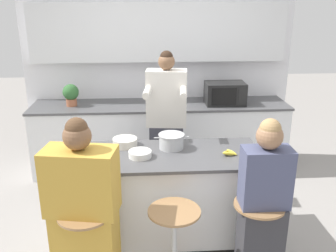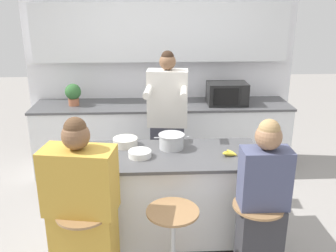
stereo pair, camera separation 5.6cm
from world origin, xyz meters
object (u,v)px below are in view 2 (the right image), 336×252
(person_seated_near, at_px, (262,209))
(microwave, at_px, (227,94))
(kitchen_island, at_px, (168,195))
(bar_stool_leftmost, at_px, (86,243))
(person_wrapped_blanket, at_px, (82,211))
(person_cooking, at_px, (168,131))
(bar_stool_rightmost, at_px, (256,235))
(cooking_pot, at_px, (171,141))
(potted_plant, at_px, (73,93))
(bar_stool_center, at_px, (173,241))
(banana_bunch, at_px, (229,153))
(fruit_bowl, at_px, (125,142))
(coffee_cup_near, at_px, (98,162))

(person_seated_near, distance_m, microwave, 2.18)
(person_seated_near, bearing_deg, kitchen_island, 139.58)
(bar_stool_leftmost, xyz_separation_m, person_wrapped_blanket, (-0.01, 0.03, 0.27))
(kitchen_island, height_order, person_wrapped_blanket, person_wrapped_blanket)
(microwave, bearing_deg, person_cooking, -135.85)
(bar_stool_rightmost, xyz_separation_m, cooking_pot, (-0.66, 0.75, 0.55))
(bar_stool_leftmost, relative_size, microwave, 1.35)
(person_cooking, relative_size, potted_plant, 6.10)
(bar_stool_rightmost, relative_size, cooking_pot, 2.05)
(person_cooking, distance_m, person_seated_near, 1.52)
(kitchen_island, distance_m, microwave, 1.84)
(person_wrapped_blanket, xyz_separation_m, potted_plant, (-0.45, 2.18, 0.40))
(person_wrapped_blanket, bearing_deg, cooking_pot, 55.35)
(bar_stool_center, bearing_deg, cooking_pot, 87.35)
(banana_bunch, bearing_deg, fruit_bowl, 163.29)
(person_cooking, distance_m, coffee_cup_near, 1.17)
(bar_stool_center, bearing_deg, bar_stool_leftmost, 179.68)
(bar_stool_leftmost, height_order, banana_bunch, banana_bunch)
(coffee_cup_near, bearing_deg, kitchen_island, 22.57)
(bar_stool_leftmost, relative_size, banana_bunch, 4.42)
(coffee_cup_near, xyz_separation_m, microwave, (1.46, 1.77, 0.14))
(fruit_bowl, bearing_deg, kitchen_island, -28.88)
(bar_stool_center, height_order, potted_plant, potted_plant)
(bar_stool_leftmost, distance_m, banana_bunch, 1.47)
(kitchen_island, relative_size, bar_stool_leftmost, 2.52)
(person_cooking, xyz_separation_m, potted_plant, (-1.18, 0.84, 0.23))
(bar_stool_center, relative_size, fruit_bowl, 2.88)
(kitchen_island, xyz_separation_m, banana_bunch, (0.55, -0.06, 0.46))
(banana_bunch, bearing_deg, kitchen_island, 173.52)
(bar_stool_center, xyz_separation_m, cooking_pot, (0.04, 0.80, 0.55))
(person_cooking, height_order, person_seated_near, person_cooking)
(coffee_cup_near, bearing_deg, potted_plant, 106.51)
(cooking_pot, relative_size, coffee_cup_near, 2.93)
(bar_stool_rightmost, bearing_deg, microwave, 85.96)
(bar_stool_center, distance_m, potted_plant, 2.59)
(banana_bunch, relative_size, microwave, 0.30)
(kitchen_island, bearing_deg, banana_bunch, -6.48)
(bar_stool_center, bearing_deg, potted_plant, 117.46)
(bar_stool_leftmost, xyz_separation_m, person_seated_near, (1.41, 0.03, 0.25))
(bar_stool_rightmost, height_order, potted_plant, potted_plant)
(person_cooking, height_order, cooking_pot, person_cooking)
(bar_stool_rightmost, relative_size, fruit_bowl, 2.88)
(person_seated_near, height_order, cooking_pot, person_seated_near)
(kitchen_island, distance_m, fruit_bowl, 0.67)
(cooking_pot, bearing_deg, banana_bunch, -21.51)
(coffee_cup_near, height_order, banana_bunch, coffee_cup_near)
(microwave, bearing_deg, fruit_bowl, -134.28)
(person_seated_near, bearing_deg, banana_bunch, 106.90)
(bar_stool_center, bearing_deg, coffee_cup_near, 146.92)
(banana_bunch, bearing_deg, bar_stool_rightmost, -75.35)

